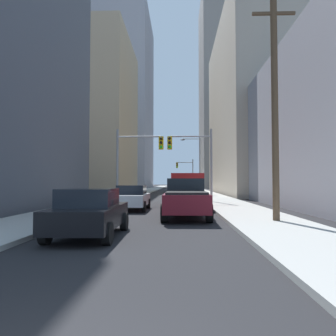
# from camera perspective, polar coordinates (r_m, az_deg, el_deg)

# --- Properties ---
(sidewalk_left) EXTENTS (3.34, 160.00, 0.15)m
(sidewalk_left) POSITION_cam_1_polar(r_m,az_deg,el_deg) (52.57, -4.69, -4.23)
(sidewalk_left) COLOR #9E9E99
(sidewalk_left) RESTS_ON ground
(sidewalk_right) EXTENTS (3.34, 160.00, 0.15)m
(sidewalk_right) POSITION_cam_1_polar(r_m,az_deg,el_deg) (52.34, 6.00, -4.23)
(sidewalk_right) COLOR #9E9E99
(sidewalk_right) RESTS_ON ground
(pickup_truck_maroon) EXTENTS (2.20, 5.40, 1.90)m
(pickup_truck_maroon) POSITION_cam_1_polar(r_m,az_deg,el_deg) (15.75, 3.13, -5.35)
(pickup_truck_maroon) COLOR maroon
(pickup_truck_maroon) RESTS_ON ground
(cargo_van_red) EXTENTS (2.16, 5.23, 2.26)m
(cargo_van_red) POSITION_cam_1_polar(r_m,az_deg,el_deg) (22.08, 3.26, -3.59)
(cargo_van_red) COLOR maroon
(cargo_van_red) RESTS_ON ground
(sedan_black) EXTENTS (1.95, 4.23, 1.52)m
(sedan_black) POSITION_cam_1_polar(r_m,az_deg,el_deg) (10.63, -13.58, -7.56)
(sedan_black) COLOR black
(sedan_black) RESTS_ON ground
(sedan_white) EXTENTS (1.95, 4.21, 1.52)m
(sedan_white) POSITION_cam_1_polar(r_m,az_deg,el_deg) (19.95, -6.32, -5.18)
(sedan_white) COLOR white
(sedan_white) RESTS_ON ground
(sedan_grey) EXTENTS (1.95, 4.25, 1.52)m
(sedan_grey) POSITION_cam_1_polar(r_m,az_deg,el_deg) (28.05, 2.53, -4.39)
(sedan_grey) COLOR slate
(sedan_grey) RESTS_ON ground
(traffic_signal_near_left) EXTENTS (3.84, 0.44, 6.00)m
(traffic_signal_near_left) POSITION_cam_1_polar(r_m,az_deg,el_deg) (26.45, -5.39, 2.59)
(traffic_signal_near_left) COLOR gray
(traffic_signal_near_left) RESTS_ON ground
(traffic_signal_near_right) EXTENTS (3.63, 0.44, 6.00)m
(traffic_signal_near_right) POSITION_cam_1_polar(r_m,az_deg,el_deg) (26.26, 4.26, 2.60)
(traffic_signal_near_right) COLOR gray
(traffic_signal_near_right) RESTS_ON ground
(traffic_signal_far_right) EXTENTS (3.27, 0.44, 6.00)m
(traffic_signal_far_right) POSITION_cam_1_polar(r_m,az_deg,el_deg) (61.56, 3.11, -0.30)
(traffic_signal_far_right) COLOR gray
(traffic_signal_far_right) RESTS_ON ground
(utility_pole_right) EXTENTS (2.20, 0.28, 10.23)m
(utility_pole_right) POSITION_cam_1_polar(r_m,az_deg,el_deg) (14.59, 18.19, 12.22)
(utility_pole_right) COLOR brown
(utility_pole_right) RESTS_ON ground
(street_lamp_right) EXTENTS (2.58, 0.32, 7.50)m
(street_lamp_right) POSITION_cam_1_polar(r_m,az_deg,el_deg) (42.22, 5.05, 1.42)
(street_lamp_right) COLOR gray
(street_lamp_right) RESTS_ON ground
(building_left_mid_office) EXTENTS (15.75, 19.47, 25.37)m
(building_left_mid_office) POSITION_cam_1_polar(r_m,az_deg,el_deg) (56.70, -14.65, 8.79)
(building_left_mid_office) COLOR tan
(building_left_mid_office) RESTS_ON ground
(building_left_far_tower) EXTENTS (15.23, 27.95, 51.07)m
(building_left_far_tower) POSITION_cam_1_polar(r_m,az_deg,el_deg) (99.32, -7.69, 11.46)
(building_left_far_tower) COLOR #93939E
(building_left_far_tower) RESTS_ON ground
(building_right_mid_block) EXTENTS (23.85, 28.80, 24.10)m
(building_right_mid_block) POSITION_cam_1_polar(r_m,az_deg,el_deg) (50.70, 22.54, 9.50)
(building_right_mid_block) COLOR #B7A893
(building_right_mid_block) RESTS_ON ground
(building_right_far_highrise) EXTENTS (17.72, 21.54, 55.44)m
(building_right_far_highrise) POSITION_cam_1_polar(r_m,az_deg,el_deg) (98.72, 11.08, 12.88)
(building_right_far_highrise) COLOR gray
(building_right_far_highrise) RESTS_ON ground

